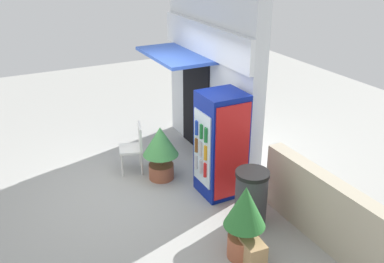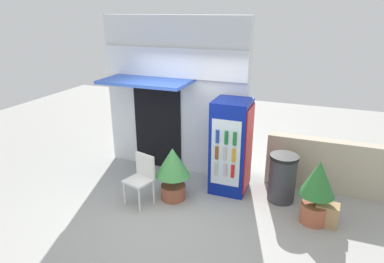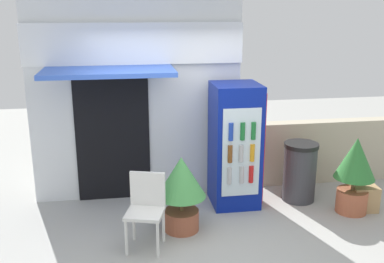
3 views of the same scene
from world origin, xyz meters
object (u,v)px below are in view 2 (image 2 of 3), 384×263
object	(u,v)px
drink_cooler	(231,147)
plastic_chair	(142,176)
trash_bin	(282,178)
potted_plant_near_shop	(173,168)
potted_plant_curbside	(317,187)
cardboard_box	(327,214)

from	to	relation	value
drink_cooler	plastic_chair	xyz separation A→B (m)	(-1.34, -1.01, -0.36)
drink_cooler	trash_bin	size ratio (longest dim) A/B	2.01
plastic_chair	trash_bin	world-z (taller)	plastic_chair
drink_cooler	potted_plant_near_shop	distance (m)	1.15
plastic_chair	potted_plant_curbside	bearing A→B (deg)	8.89
drink_cooler	potted_plant_curbside	size ratio (longest dim) A/B	1.63
drink_cooler	potted_plant_curbside	xyz separation A→B (m)	(1.55, -0.56, -0.25)
drink_cooler	cardboard_box	xyz separation A→B (m)	(1.75, -0.54, -0.70)
potted_plant_near_shop	plastic_chair	bearing A→B (deg)	-146.32
drink_cooler	trash_bin	xyz separation A→B (m)	(0.97, -0.05, -0.44)
cardboard_box	drink_cooler	bearing A→B (deg)	162.82
trash_bin	drink_cooler	bearing A→B (deg)	177.12
drink_cooler	plastic_chair	distance (m)	1.72
plastic_chair	cardboard_box	world-z (taller)	plastic_chair
drink_cooler	trash_bin	distance (m)	1.07
potted_plant_near_shop	drink_cooler	bearing A→B (deg)	38.61
potted_plant_curbside	cardboard_box	distance (m)	0.50
potted_plant_near_shop	potted_plant_curbside	bearing A→B (deg)	3.36
drink_cooler	cardboard_box	distance (m)	1.96
potted_plant_curbside	plastic_chair	bearing A→B (deg)	-171.11
plastic_chair	cardboard_box	bearing A→B (deg)	8.60
cardboard_box	potted_plant_curbside	bearing A→B (deg)	-175.70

